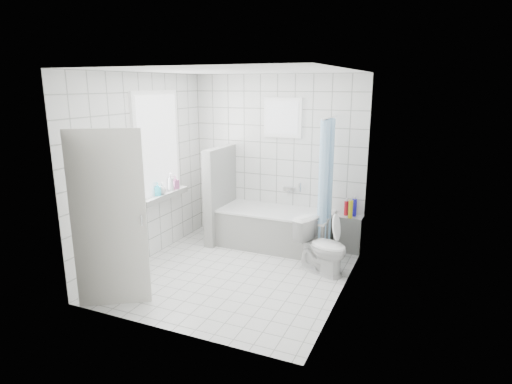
% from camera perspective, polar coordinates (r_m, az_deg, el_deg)
% --- Properties ---
extents(ground, '(3.00, 3.00, 0.00)m').
position_cam_1_polar(ground, '(5.80, -2.70, -10.76)').
color(ground, white).
rests_on(ground, ground).
extents(ceiling, '(3.00, 3.00, 0.00)m').
position_cam_1_polar(ceiling, '(5.26, -3.03, 15.85)').
color(ceiling, white).
rests_on(ceiling, ground).
extents(wall_back, '(2.80, 0.02, 2.60)m').
position_cam_1_polar(wall_back, '(6.74, 2.78, 4.38)').
color(wall_back, white).
rests_on(wall_back, ground).
extents(wall_front, '(2.80, 0.02, 2.60)m').
position_cam_1_polar(wall_front, '(4.13, -12.05, -2.21)').
color(wall_front, white).
rests_on(wall_front, ground).
extents(wall_left, '(0.02, 3.00, 2.60)m').
position_cam_1_polar(wall_left, '(6.12, -14.72, 2.93)').
color(wall_left, white).
rests_on(wall_left, ground).
extents(wall_right, '(0.02, 3.00, 2.60)m').
position_cam_1_polar(wall_right, '(4.94, 11.88, 0.48)').
color(wall_right, white).
rests_on(wall_right, ground).
extents(window_left, '(0.01, 0.90, 1.40)m').
position_cam_1_polar(window_left, '(6.28, -12.89, 6.10)').
color(window_left, white).
rests_on(window_left, wall_left).
extents(window_back, '(0.50, 0.01, 0.50)m').
position_cam_1_polar(window_back, '(6.58, 3.54, 9.84)').
color(window_back, white).
rests_on(window_back, wall_back).
extents(window_sill, '(0.18, 1.02, 0.08)m').
position_cam_1_polar(window_sill, '(6.40, -12.20, -0.49)').
color(window_sill, white).
rests_on(window_sill, wall_left).
extents(door, '(0.70, 0.45, 2.00)m').
position_cam_1_polar(door, '(4.94, -18.99, -3.60)').
color(door, silver).
rests_on(door, ground).
extents(bathtub, '(1.71, 0.77, 0.58)m').
position_cam_1_polar(bathtub, '(6.60, 2.60, -4.88)').
color(bathtub, white).
rests_on(bathtub, ground).
extents(partition_wall, '(0.15, 0.85, 1.50)m').
position_cam_1_polar(partition_wall, '(6.79, -4.79, -0.32)').
color(partition_wall, white).
rests_on(partition_wall, ground).
extents(tiled_ledge, '(0.40, 0.24, 0.55)m').
position_cam_1_polar(tiled_ledge, '(6.57, 12.20, -5.44)').
color(tiled_ledge, white).
rests_on(tiled_ledge, ground).
extents(toilet, '(0.80, 0.61, 0.72)m').
position_cam_1_polar(toilet, '(5.76, 8.79, -7.19)').
color(toilet, white).
rests_on(toilet, ground).
extents(curtain_rod, '(0.02, 0.80, 0.02)m').
position_cam_1_polar(curtain_rod, '(6.00, 9.92, 9.72)').
color(curtain_rod, silver).
rests_on(curtain_rod, wall_back).
extents(shower_curtain, '(0.14, 0.48, 1.78)m').
position_cam_1_polar(shower_curtain, '(6.01, 9.26, 1.06)').
color(shower_curtain, '#50A4EB').
rests_on(shower_curtain, curtain_rod).
extents(tub_faucet, '(0.18, 0.06, 0.06)m').
position_cam_1_polar(tub_faucet, '(6.72, 4.46, 0.40)').
color(tub_faucet, silver).
rests_on(tub_faucet, wall_back).
extents(sill_bottles, '(0.18, 0.57, 0.27)m').
position_cam_1_polar(sill_bottles, '(6.40, -11.90, 0.89)').
color(sill_bottles, silver).
rests_on(sill_bottles, window_sill).
extents(ledge_bottles, '(0.18, 0.18, 0.27)m').
position_cam_1_polar(ledge_bottles, '(6.43, 12.50, -2.14)').
color(ledge_bottles, '#221BDA').
rests_on(ledge_bottles, tiled_ledge).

